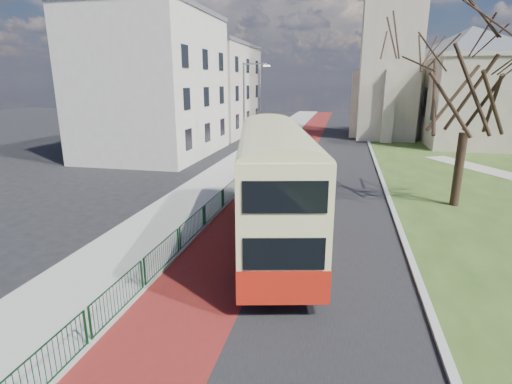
# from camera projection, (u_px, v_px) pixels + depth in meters

# --- Properties ---
(ground) EXTENTS (160.00, 160.00, 0.00)m
(ground) POSITION_uv_depth(u_px,v_px,m) (245.00, 270.00, 14.72)
(ground) COLOR black
(ground) RESTS_ON ground
(road_carriageway) EXTENTS (9.00, 120.00, 0.01)m
(road_carriageway) POSITION_uv_depth(u_px,v_px,m) (320.00, 165.00, 33.23)
(road_carriageway) COLOR black
(road_carriageway) RESTS_ON ground
(bus_lane) EXTENTS (3.40, 120.00, 0.01)m
(bus_lane) POSITION_uv_depth(u_px,v_px,m) (288.00, 164.00, 33.79)
(bus_lane) COLOR #591414
(bus_lane) RESTS_ON ground
(pavement_west) EXTENTS (4.00, 120.00, 0.12)m
(pavement_west) POSITION_uv_depth(u_px,v_px,m) (244.00, 161.00, 34.56)
(pavement_west) COLOR gray
(pavement_west) RESTS_ON ground
(kerb_west) EXTENTS (0.25, 120.00, 0.13)m
(kerb_west) POSITION_uv_depth(u_px,v_px,m) (267.00, 162.00, 34.15)
(kerb_west) COLOR #999993
(kerb_west) RESTS_ON ground
(kerb_east) EXTENTS (0.25, 80.00, 0.13)m
(kerb_east) POSITION_uv_depth(u_px,v_px,m) (376.00, 162.00, 34.15)
(kerb_east) COLOR #999993
(kerb_east) RESTS_ON ground
(pedestrian_railing) EXTENTS (0.07, 24.00, 1.12)m
(pedestrian_railing) POSITION_uv_depth(u_px,v_px,m) (205.00, 216.00, 18.95)
(pedestrian_railing) COLOR #0C3617
(pedestrian_railing) RESTS_ON ground
(gothic_church) EXTENTS (16.38, 18.00, 40.00)m
(gothic_church) POSITION_uv_depth(u_px,v_px,m) (435.00, 22.00, 44.38)
(gothic_church) COLOR gray
(gothic_church) RESTS_ON ground
(street_block_near) EXTENTS (10.30, 14.30, 13.00)m
(street_block_near) POSITION_uv_depth(u_px,v_px,m) (154.00, 84.00, 36.57)
(street_block_near) COLOR beige
(street_block_near) RESTS_ON ground
(street_block_far) EXTENTS (10.30, 16.30, 11.50)m
(street_block_far) POSITION_uv_depth(u_px,v_px,m) (210.00, 89.00, 51.83)
(street_block_far) COLOR beige
(street_block_far) RESTS_ON ground
(streetlamp) EXTENTS (2.13, 0.18, 8.00)m
(streetlamp) POSITION_uv_depth(u_px,v_px,m) (246.00, 110.00, 31.33)
(streetlamp) COLOR gray
(streetlamp) RESTS_ON pavement_west
(bus) EXTENTS (5.20, 11.92, 4.85)m
(bus) POSITION_uv_depth(u_px,v_px,m) (274.00, 181.00, 16.44)
(bus) COLOR #B11C10
(bus) RESTS_ON ground
(winter_tree_near) EXTENTS (8.45, 8.45, 10.43)m
(winter_tree_near) POSITION_uv_depth(u_px,v_px,m) (472.00, 71.00, 20.44)
(winter_tree_near) COLOR black
(winter_tree_near) RESTS_ON grass_green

